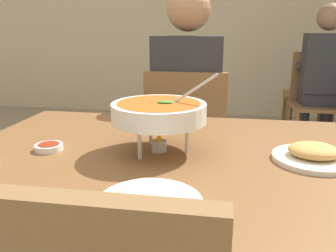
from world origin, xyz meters
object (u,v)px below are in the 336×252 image
Objects in this scene: diner_main at (188,97)px; appetizer_plate at (313,155)px; curry_bowl at (159,113)px; sauce_dish at (49,147)px; dining_table_main at (161,180)px; patron_bg_left at (323,71)px; rice_plate at (150,198)px; chair_bg_corner at (317,88)px; chair_diner_main at (187,141)px; chair_bg_left at (315,96)px.

diner_main is 5.46× the size of appetizer_plate.
appetizer_plate is (0.47, -0.01, -0.11)m from curry_bowl.
appetizer_plate is 0.83m from sauce_dish.
patron_bg_left is at bearing 64.65° from dining_table_main.
chair_bg_corner is (1.10, 3.07, -0.23)m from rice_plate.
chair_diner_main is at bearing 91.98° from rice_plate.
sauce_dish is (-0.36, -0.05, -0.12)m from curry_bowl.
appetizer_plate is at bearing -58.87° from chair_diner_main.
chair_bg_corner is (1.15, 2.71, -0.34)m from curry_bowl.
diner_main is 0.92m from sauce_dish.
patron_bg_left is at bearing 64.27° from curry_bowl.
chair_bg_left is (1.02, 1.49, 0.00)m from chair_diner_main.
patron_bg_left reaches higher than sauce_dish.
curry_bowl reaches higher than chair_diner_main.
diner_main is 1.80m from chair_bg_left.
appetizer_plate is (0.47, 0.01, 0.11)m from dining_table_main.
sauce_dish is at bearing -113.48° from diner_main.
chair_bg_corner is at bearing 75.47° from chair_bg_left.
diner_main is at bearing 89.44° from curry_bowl.
appetizer_plate is 2.25m from patron_bg_left.
curry_bowl is 0.49m from appetizer_plate.
chair_diner_main is at bearing 90.00° from dining_table_main.
patron_bg_left reaches higher than chair_bg_corner.
diner_main is at bearing 90.00° from chair_diner_main.
chair_bg_corner reaches higher than rice_plate.
chair_bg_left reaches higher than rice_plate.
curry_bowl is at bearing 97.38° from rice_plate.
chair_diner_main is at bearing 121.13° from appetizer_plate.
appetizer_plate is 0.27× the size of chair_bg_left.
curry_bowl is (-0.01, -0.76, 0.34)m from chair_diner_main.
patron_bg_left is at bearing 52.90° from diner_main.
chair_diner_main is 0.92m from sauce_dish.
diner_main is at bearing 91.92° from rice_plate.
chair_diner_main and chair_bg_corner have the same top height.
rice_plate is 0.18× the size of patron_bg_left.
patron_bg_left is (1.00, 2.52, 0.01)m from rice_plate.
diner_main is 0.80m from curry_bowl.
chair_bg_corner is (0.12, 0.45, 0.00)m from chair_bg_left.
dining_table_main is 0.22m from curry_bowl.
patron_bg_left is (1.04, 2.19, 0.12)m from dining_table_main.
curry_bowl is 2.50m from chair_bg_left.
sauce_dish is 0.10× the size of chair_bg_corner.
rice_plate is at bearing -109.71° from chair_bg_corner.
chair_diner_main reaches higher than rice_plate.
chair_diner_main is at bearing -124.33° from chair_bg_left.
curry_bowl is at bearing -90.56° from diner_main.
appetizer_plate is 0.27× the size of chair_bg_corner.
appetizer_plate reaches higher than sauce_dish.
chair_bg_left is (1.03, 2.26, -0.34)m from curry_bowl.
sauce_dish is 0.07× the size of patron_bg_left.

